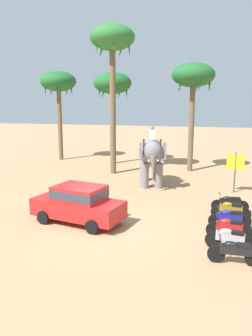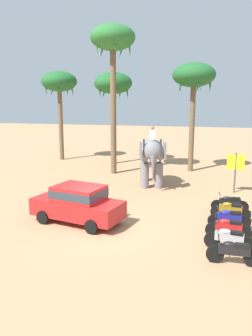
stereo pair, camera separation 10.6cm
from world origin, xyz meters
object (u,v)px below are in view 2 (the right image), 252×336
motorcycle_far_in_row (230,210)px  palm_tree_behind_elephant (113,44)px  signboard_yellow (236,165)px  motorcycle_end_of_row (230,203)px  motorcycle_mid_row (228,228)px  motorcycle_fourth_in_row (229,218)px  palm_tree_near_hut (113,86)px  car_sedan_foreground (78,203)px  motorcycle_nearest_camera (234,252)px  elephant_with_mahout (152,155)px  palm_tree_far_back (194,78)px  palm_tree_left_of_road (59,84)px  motorcycle_second_in_row (229,238)px

motorcycle_far_in_row → palm_tree_behind_elephant: (-8.20, 8.20, 8.85)m
motorcycle_far_in_row → signboard_yellow: (0.37, 4.88, 1.22)m
motorcycle_far_in_row → motorcycle_end_of_row: (-0.00, 1.05, 0.00)m
motorcycle_far_in_row → signboard_yellow: size_ratio=0.75×
motorcycle_mid_row → motorcycle_fourth_in_row: bearing=87.1°
palm_tree_near_hut → motorcycle_end_of_row: bearing=-49.5°
car_sedan_foreground → motorcycle_far_in_row: 6.96m
motorcycle_nearest_camera → signboard_yellow: bearing=87.5°
motorcycle_nearest_camera → motorcycle_fourth_in_row: bearing=90.9°
car_sedan_foreground → motorcycle_end_of_row: 7.36m
elephant_with_mahout → motorcycle_far_in_row: (4.74, -5.29, -1.53)m
motorcycle_end_of_row → palm_tree_far_back: bearing=105.6°
car_sedan_foreground → motorcycle_nearest_camera: 6.95m
motorcycle_mid_row → motorcycle_end_of_row: bearing=87.5°
motorcycle_far_in_row → palm_tree_behind_elephant: 14.58m
palm_tree_left_of_road → palm_tree_far_back: size_ratio=0.98×
motorcycle_mid_row → palm_tree_near_hut: palm_tree_near_hut is taller
car_sedan_foreground → motorcycle_far_in_row: bearing=18.6°
motorcycle_nearest_camera → signboard_yellow: 9.46m
motorcycle_fourth_in_row → motorcycle_end_of_row: same height
elephant_with_mahout → palm_tree_left_of_road: bearing=143.2°
motorcycle_end_of_row → palm_tree_left_of_road: bearing=141.5°
motorcycle_far_in_row → palm_tree_left_of_road: size_ratio=0.22×
elephant_with_mahout → palm_tree_near_hut: (-4.68, 6.79, 4.65)m
motorcycle_nearest_camera → signboard_yellow: (0.41, 9.37, 1.22)m
elephant_with_mahout → motorcycle_end_of_row: size_ratio=2.23×
palm_tree_behind_elephant → signboard_yellow: bearing=-21.1°
elephant_with_mahout → motorcycle_far_in_row: 7.26m
palm_tree_near_hut → palm_tree_left_of_road: bearing=172.9°
car_sedan_foreground → motorcycle_mid_row: 6.45m
elephant_with_mahout → motorcycle_end_of_row: elephant_with_mahout is taller
motorcycle_second_in_row → palm_tree_far_back: bearing=100.2°
motorcycle_nearest_camera → motorcycle_mid_row: same height
motorcycle_fourth_in_row → palm_tree_far_back: bearing=102.3°
motorcycle_fourth_in_row → palm_tree_left_of_road: palm_tree_left_of_road is taller
elephant_with_mahout → palm_tree_far_back: size_ratio=0.49×
motorcycle_second_in_row → signboard_yellow: size_ratio=0.75×
elephant_with_mahout → palm_tree_near_hut: palm_tree_near_hut is taller
motorcycle_far_in_row → signboard_yellow: 5.05m
motorcycle_fourth_in_row → palm_tree_near_hut: palm_tree_near_hut is taller
motorcycle_mid_row → palm_tree_far_back: palm_tree_far_back is taller
palm_tree_behind_elephant → motorcycle_fourth_in_row: bearing=-49.1°
motorcycle_end_of_row → palm_tree_far_back: 11.88m
motorcycle_mid_row → palm_tree_near_hut: 18.20m
elephant_with_mahout → palm_tree_behind_elephant: (-3.46, 2.90, 7.32)m
motorcycle_second_in_row → elephant_with_mahout: bearing=117.8°
palm_tree_far_back → car_sedan_foreground: bearing=-107.0°
motorcycle_nearest_camera → motorcycle_far_in_row: size_ratio=1.00×
motorcycle_second_in_row → palm_tree_far_back: (-2.51, 13.98, 6.57)m
motorcycle_mid_row → motorcycle_fourth_in_row: same height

